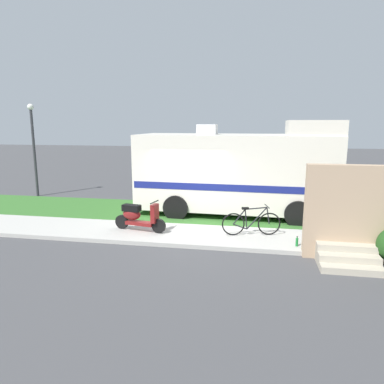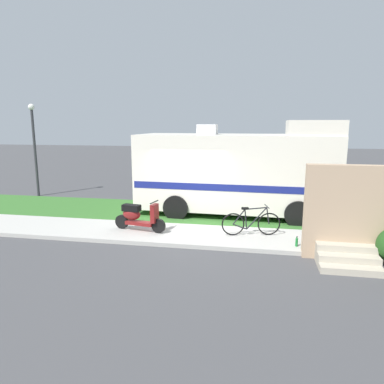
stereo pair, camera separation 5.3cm
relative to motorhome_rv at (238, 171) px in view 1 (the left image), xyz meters
The scene contains 12 objects.
ground_plane 2.95m from the motorhome_rv, 133.40° to the right, with size 80.00×80.00×0.00m, color #424244.
sidewalk 3.77m from the motorhome_rv, 119.41° to the right, with size 24.00×2.00×0.12m.
grass_strip 2.35m from the motorhome_rv, behind, with size 24.00×3.40×0.08m.
motorhome_rv is the anchor object (origin of this frame).
scooter 4.28m from the motorhome_rv, 134.41° to the right, with size 1.71×0.60×0.97m.
bicycle 3.08m from the motorhome_rv, 78.87° to the right, with size 1.72×0.56×0.89m.
pickup_truck_near 4.94m from the motorhome_rv, 62.82° to the left, with size 5.86×2.39×1.81m.
pickup_truck_far 7.74m from the motorhome_rv, 75.36° to the left, with size 5.64×2.42×1.88m.
porch_steps 5.03m from the motorhome_rv, 54.66° to the right, with size 2.00×1.26×2.40m.
bottle_green 4.23m from the motorhome_rv, 63.30° to the right, with size 0.07×0.07×0.28m.
bottle_spare 3.53m from the motorhome_rv, 47.73° to the right, with size 0.06×0.06×0.24m.
street_lamp_post 9.72m from the motorhome_rv, 169.10° to the left, with size 0.28×0.28×4.25m.
Camera 1 is at (2.30, -11.28, 3.39)m, focal length 33.14 mm.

